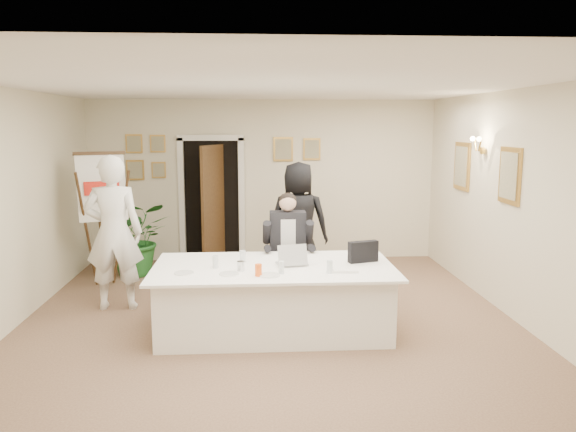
# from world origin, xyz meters

# --- Properties ---
(floor) EXTENTS (7.00, 7.00, 0.00)m
(floor) POSITION_xyz_m (0.00, 0.00, 0.00)
(floor) COLOR brown
(floor) RESTS_ON ground
(ceiling) EXTENTS (6.00, 7.00, 0.02)m
(ceiling) POSITION_xyz_m (0.00, 0.00, 2.80)
(ceiling) COLOR white
(ceiling) RESTS_ON wall_back
(wall_back) EXTENTS (6.00, 0.10, 2.80)m
(wall_back) POSITION_xyz_m (0.00, 3.50, 1.40)
(wall_back) COLOR beige
(wall_back) RESTS_ON floor
(wall_front) EXTENTS (6.00, 0.10, 2.80)m
(wall_front) POSITION_xyz_m (0.00, -3.50, 1.40)
(wall_front) COLOR beige
(wall_front) RESTS_ON floor
(wall_right) EXTENTS (0.10, 7.00, 2.80)m
(wall_right) POSITION_xyz_m (3.00, 0.00, 1.40)
(wall_right) COLOR beige
(wall_right) RESTS_ON floor
(doorway) EXTENTS (1.14, 0.86, 2.20)m
(doorway) POSITION_xyz_m (-0.88, 3.32, 1.04)
(doorway) COLOR black
(doorway) RESTS_ON floor
(pictures_back_wall) EXTENTS (3.40, 0.06, 0.80)m
(pictures_back_wall) POSITION_xyz_m (-0.80, 3.47, 1.85)
(pictures_back_wall) COLOR #BF9041
(pictures_back_wall) RESTS_ON wall_back
(pictures_right_wall) EXTENTS (0.06, 2.20, 0.80)m
(pictures_right_wall) POSITION_xyz_m (2.97, 1.20, 1.75)
(pictures_right_wall) COLOR #BF9041
(pictures_right_wall) RESTS_ON wall_right
(wall_sconce) EXTENTS (0.20, 0.30, 0.24)m
(wall_sconce) POSITION_xyz_m (2.90, 1.20, 2.10)
(wall_sconce) COLOR gold
(wall_sconce) RESTS_ON wall_right
(conference_table) EXTENTS (2.75, 1.46, 0.78)m
(conference_table) POSITION_xyz_m (0.04, -0.07, 0.39)
(conference_table) COLOR white
(conference_table) RESTS_ON floor
(seated_man) EXTENTS (0.66, 0.70, 1.50)m
(seated_man) POSITION_xyz_m (0.27, 0.96, 0.75)
(seated_man) COLOR black
(seated_man) RESTS_ON floor
(flip_chart) EXTENTS (0.70, 0.55, 1.95)m
(flip_chart) POSITION_xyz_m (-2.39, 1.95, 0.90)
(flip_chart) COLOR black
(flip_chart) RESTS_ON floor
(standing_man) EXTENTS (0.75, 0.52, 2.00)m
(standing_man) POSITION_xyz_m (-1.97, 0.88, 1.00)
(standing_man) COLOR white
(standing_man) RESTS_ON floor
(standing_woman) EXTENTS (0.96, 0.70, 1.83)m
(standing_woman) POSITION_xyz_m (0.50, 2.00, 0.92)
(standing_woman) COLOR black
(standing_woman) RESTS_ON floor
(potted_palm) EXTENTS (1.18, 1.05, 1.18)m
(potted_palm) POSITION_xyz_m (-2.03, 2.55, 0.59)
(potted_palm) COLOR #1F5E23
(potted_palm) RESTS_ON floor
(laptop) EXTENTS (0.41, 0.42, 0.28)m
(laptop) POSITION_xyz_m (0.26, -0.02, 0.91)
(laptop) COLOR #B7BABC
(laptop) RESTS_ON conference_table
(laptop_bag) EXTENTS (0.37, 0.20, 0.25)m
(laptop_bag) POSITION_xyz_m (1.10, 0.04, 0.90)
(laptop_bag) COLOR black
(laptop_bag) RESTS_ON conference_table
(paper_stack) EXTENTS (0.30, 0.22, 0.03)m
(paper_stack) POSITION_xyz_m (0.81, -0.36, 0.79)
(paper_stack) COLOR white
(paper_stack) RESTS_ON conference_table
(plate_left) EXTENTS (0.24, 0.24, 0.01)m
(plate_left) POSITION_xyz_m (-0.94, -0.35, 0.78)
(plate_left) COLOR white
(plate_left) RESTS_ON conference_table
(plate_mid) EXTENTS (0.26, 0.26, 0.01)m
(plate_mid) POSITION_xyz_m (-0.45, -0.42, 0.78)
(plate_mid) COLOR white
(plate_mid) RESTS_ON conference_table
(plate_near) EXTENTS (0.24, 0.24, 0.01)m
(plate_near) POSITION_xyz_m (-0.01, -0.50, 0.78)
(plate_near) COLOR white
(plate_near) RESTS_ON conference_table
(glass_a) EXTENTS (0.07, 0.07, 0.14)m
(glass_a) POSITION_xyz_m (-0.61, -0.12, 0.84)
(glass_a) COLOR silver
(glass_a) RESTS_ON conference_table
(glass_b) EXTENTS (0.07, 0.07, 0.14)m
(glass_b) POSITION_xyz_m (0.12, -0.42, 0.84)
(glass_b) COLOR silver
(glass_b) RESTS_ON conference_table
(glass_c) EXTENTS (0.08, 0.08, 0.14)m
(glass_c) POSITION_xyz_m (0.64, -0.43, 0.84)
(glass_c) COLOR silver
(glass_c) RESTS_ON conference_table
(glass_d) EXTENTS (0.09, 0.09, 0.14)m
(glass_d) POSITION_xyz_m (-0.31, 0.12, 0.84)
(glass_d) COLOR silver
(glass_d) RESTS_ON conference_table
(oj_glass) EXTENTS (0.10, 0.10, 0.13)m
(oj_glass) POSITION_xyz_m (-0.13, -0.50, 0.84)
(oj_glass) COLOR #F95B15
(oj_glass) RESTS_ON conference_table
(steel_jug) EXTENTS (0.10, 0.10, 0.11)m
(steel_jug) POSITION_xyz_m (-0.32, -0.28, 0.83)
(steel_jug) COLOR silver
(steel_jug) RESTS_ON conference_table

